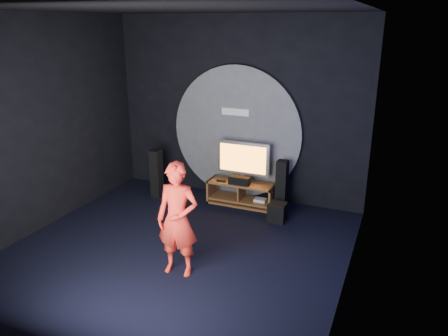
# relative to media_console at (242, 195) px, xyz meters

# --- Properties ---
(floor) EXTENTS (5.00, 5.00, 0.00)m
(floor) POSITION_rel_media_console_xyz_m (-0.28, -2.05, -0.20)
(floor) COLOR black
(floor) RESTS_ON ground
(back_wall) EXTENTS (5.00, 0.04, 3.50)m
(back_wall) POSITION_rel_media_console_xyz_m (-0.28, 0.45, 1.55)
(back_wall) COLOR black
(back_wall) RESTS_ON ground
(front_wall) EXTENTS (5.00, 0.04, 3.50)m
(front_wall) POSITION_rel_media_console_xyz_m (-0.28, -4.55, 1.55)
(front_wall) COLOR black
(front_wall) RESTS_ON ground
(left_wall) EXTENTS (0.04, 5.00, 3.50)m
(left_wall) POSITION_rel_media_console_xyz_m (-2.78, -2.05, 1.55)
(left_wall) COLOR black
(left_wall) RESTS_ON ground
(right_wall) EXTENTS (0.04, 5.00, 3.50)m
(right_wall) POSITION_rel_media_console_xyz_m (2.22, -2.05, 1.55)
(right_wall) COLOR black
(right_wall) RESTS_ON ground
(ceiling) EXTENTS (5.00, 5.00, 0.01)m
(ceiling) POSITION_rel_media_console_xyz_m (-0.28, -2.05, 3.31)
(ceiling) COLOR black
(ceiling) RESTS_ON back_wall
(wall_disc_panel) EXTENTS (2.60, 0.11, 2.60)m
(wall_disc_panel) POSITION_rel_media_console_xyz_m (-0.28, 0.39, 1.11)
(wall_disc_panel) COLOR #515156
(wall_disc_panel) RESTS_ON ground
(media_console) EXTENTS (1.28, 0.45, 0.45)m
(media_console) POSITION_rel_media_console_xyz_m (0.00, 0.00, 0.00)
(media_console) COLOR brown
(media_console) RESTS_ON ground
(tv) EXTENTS (1.02, 0.22, 0.77)m
(tv) POSITION_rel_media_console_xyz_m (-0.01, 0.07, 0.68)
(tv) COLOR silver
(tv) RESTS_ON media_console
(center_speaker) EXTENTS (0.40, 0.15, 0.15)m
(center_speaker) POSITION_rel_media_console_xyz_m (-0.01, -0.12, 0.33)
(center_speaker) COLOR black
(center_speaker) RESTS_ON media_console
(remote) EXTENTS (0.18, 0.05, 0.02)m
(remote) POSITION_rel_media_console_xyz_m (-0.38, -0.12, 0.27)
(remote) COLOR black
(remote) RESTS_ON media_console
(tower_speaker_left) EXTENTS (0.19, 0.21, 0.97)m
(tower_speaker_left) POSITION_rel_media_console_xyz_m (-1.71, -0.28, 0.29)
(tower_speaker_left) COLOR black
(tower_speaker_left) RESTS_ON ground
(tower_speaker_right) EXTENTS (0.19, 0.21, 0.97)m
(tower_speaker_right) POSITION_rel_media_console_xyz_m (0.77, 0.02, 0.29)
(tower_speaker_right) COLOR black
(tower_speaker_right) RESTS_ON ground
(subwoofer) EXTENTS (0.30, 0.30, 0.33)m
(subwoofer) POSITION_rel_media_console_xyz_m (0.84, -0.46, -0.03)
(subwoofer) COLOR black
(subwoofer) RESTS_ON ground
(player) EXTENTS (0.62, 0.45, 1.61)m
(player) POSITION_rel_media_console_xyz_m (0.04, -2.60, 0.61)
(player) COLOR red
(player) RESTS_ON ground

